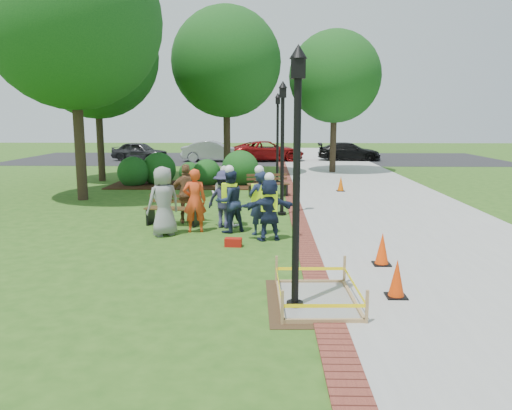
{
  "coord_description": "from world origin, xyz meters",
  "views": [
    {
      "loc": [
        0.79,
        -10.96,
        3.16
      ],
      "look_at": [
        0.5,
        1.2,
        1.0
      ],
      "focal_mm": 35.0,
      "sensor_mm": 36.0,
      "label": 1
    }
  ],
  "objects_px": {
    "hivis_worker_b": "(259,200)",
    "wet_concrete_pad": "(317,289)",
    "bench_near": "(173,216)",
    "hivis_worker_a": "(269,207)",
    "lamp_near": "(297,160)",
    "hivis_worker_c": "(230,199)",
    "cone_front": "(397,279)"
  },
  "relations": [
    {
      "from": "hivis_worker_a",
      "to": "hivis_worker_b",
      "type": "relative_size",
      "value": 0.94
    },
    {
      "from": "lamp_near",
      "to": "hivis_worker_c",
      "type": "xyz_separation_m",
      "value": [
        -1.51,
        5.52,
        -1.55
      ]
    },
    {
      "from": "wet_concrete_pad",
      "to": "hivis_worker_a",
      "type": "relative_size",
      "value": 1.33
    },
    {
      "from": "wet_concrete_pad",
      "to": "bench_near",
      "type": "bearing_deg",
      "value": 120.68
    },
    {
      "from": "bench_near",
      "to": "hivis_worker_a",
      "type": "height_order",
      "value": "hivis_worker_a"
    },
    {
      "from": "wet_concrete_pad",
      "to": "hivis_worker_b",
      "type": "height_order",
      "value": "hivis_worker_b"
    },
    {
      "from": "hivis_worker_a",
      "to": "hivis_worker_c",
      "type": "relative_size",
      "value": 0.95
    },
    {
      "from": "hivis_worker_b",
      "to": "hivis_worker_c",
      "type": "bearing_deg",
      "value": 163.22
    },
    {
      "from": "cone_front",
      "to": "lamp_near",
      "type": "xyz_separation_m",
      "value": [
        -1.81,
        -0.49,
        2.14
      ]
    },
    {
      "from": "wet_concrete_pad",
      "to": "bench_near",
      "type": "height_order",
      "value": "bench_near"
    },
    {
      "from": "cone_front",
      "to": "lamp_near",
      "type": "bearing_deg",
      "value": -164.9
    },
    {
      "from": "bench_near",
      "to": "hivis_worker_a",
      "type": "bearing_deg",
      "value": -32.1
    },
    {
      "from": "cone_front",
      "to": "hivis_worker_a",
      "type": "height_order",
      "value": "hivis_worker_a"
    },
    {
      "from": "lamp_near",
      "to": "hivis_worker_b",
      "type": "distance_m",
      "value": 5.54
    },
    {
      "from": "wet_concrete_pad",
      "to": "hivis_worker_c",
      "type": "xyz_separation_m",
      "value": [
        -1.9,
        5.25,
        0.69
      ]
    },
    {
      "from": "cone_front",
      "to": "hivis_worker_a",
      "type": "relative_size",
      "value": 0.4
    },
    {
      "from": "hivis_worker_c",
      "to": "lamp_near",
      "type": "bearing_deg",
      "value": -74.73
    },
    {
      "from": "cone_front",
      "to": "hivis_worker_c",
      "type": "xyz_separation_m",
      "value": [
        -3.32,
        5.03,
        0.59
      ]
    },
    {
      "from": "lamp_near",
      "to": "hivis_worker_b",
      "type": "relative_size",
      "value": 2.26
    },
    {
      "from": "hivis_worker_a",
      "to": "wet_concrete_pad",
      "type": "bearing_deg",
      "value": -79.48
    },
    {
      "from": "bench_near",
      "to": "cone_front",
      "type": "height_order",
      "value": "bench_near"
    },
    {
      "from": "bench_near",
      "to": "lamp_near",
      "type": "relative_size",
      "value": 0.4
    },
    {
      "from": "bench_near",
      "to": "hivis_worker_b",
      "type": "bearing_deg",
      "value": -23.86
    },
    {
      "from": "wet_concrete_pad",
      "to": "lamp_near",
      "type": "xyz_separation_m",
      "value": [
        -0.39,
        -0.27,
        2.25
      ]
    },
    {
      "from": "bench_near",
      "to": "hivis_worker_c",
      "type": "xyz_separation_m",
      "value": [
        1.74,
        -0.89,
        0.65
      ]
    },
    {
      "from": "bench_near",
      "to": "hivis_worker_c",
      "type": "relative_size",
      "value": 0.9
    },
    {
      "from": "bench_near",
      "to": "hivis_worker_a",
      "type": "xyz_separation_m",
      "value": [
        2.83,
        -1.78,
        0.6
      ]
    },
    {
      "from": "bench_near",
      "to": "hivis_worker_b",
      "type": "relative_size",
      "value": 0.9
    },
    {
      "from": "lamp_near",
      "to": "hivis_worker_c",
      "type": "distance_m",
      "value": 5.93
    },
    {
      "from": "hivis_worker_b",
      "to": "bench_near",
      "type": "bearing_deg",
      "value": 156.14
    },
    {
      "from": "hivis_worker_b",
      "to": "wet_concrete_pad",
      "type": "bearing_deg",
      "value": -77.83
    },
    {
      "from": "bench_near",
      "to": "hivis_worker_a",
      "type": "distance_m",
      "value": 3.4
    }
  ]
}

